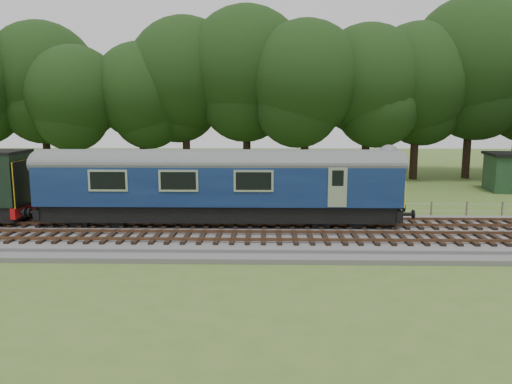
{
  "coord_description": "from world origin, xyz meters",
  "views": [
    {
      "loc": [
        -3.38,
        -23.54,
        6.01
      ],
      "look_at": [
        -3.91,
        1.4,
        2.0
      ],
      "focal_mm": 35.0,
      "sensor_mm": 36.0,
      "label": 1
    }
  ],
  "objects": [
    {
      "name": "track_north",
      "position": [
        0.0,
        1.4,
        0.42
      ],
      "size": [
        67.2,
        2.4,
        0.21
      ],
      "color": "black",
      "rests_on": "ballast"
    },
    {
      "name": "tree_line",
      "position": [
        0.0,
        22.0,
        0.0
      ],
      "size": [
        70.0,
        8.0,
        18.0
      ],
      "primitive_type": null,
      "color": "black",
      "rests_on": "ground"
    },
    {
      "name": "shed",
      "position": [
        15.35,
        14.69,
        1.5
      ],
      "size": [
        4.02,
        4.02,
        2.95
      ],
      "rotation": [
        0.0,
        0.0,
        -0.12
      ],
      "color": "#193722",
      "rests_on": "ground"
    },
    {
      "name": "ground",
      "position": [
        0.0,
        0.0,
        0.0
      ],
      "size": [
        120.0,
        120.0,
        0.0
      ],
      "primitive_type": "plane",
      "color": "#486A27",
      "rests_on": "ground"
    },
    {
      "name": "ballast",
      "position": [
        0.0,
        0.0,
        0.17
      ],
      "size": [
        70.0,
        7.0,
        0.35
      ],
      "primitive_type": "cube",
      "color": "#4C4C4F",
      "rests_on": "ground"
    },
    {
      "name": "track_south",
      "position": [
        0.0,
        -1.6,
        0.42
      ],
      "size": [
        67.2,
        2.4,
        0.21
      ],
      "color": "black",
      "rests_on": "ballast"
    },
    {
      "name": "fence",
      "position": [
        0.0,
        4.5,
        0.0
      ],
      "size": [
        64.0,
        0.12,
        1.0
      ],
      "primitive_type": null,
      "color": "#6B6054",
      "rests_on": "ground"
    },
    {
      "name": "worker",
      "position": [
        -16.35,
        0.58,
        1.23
      ],
      "size": [
        0.67,
        0.47,
        1.76
      ],
      "primitive_type": "imported",
      "rotation": [
        0.0,
        0.0,
        -0.08
      ],
      "color": "orange",
      "rests_on": "ballast"
    },
    {
      "name": "dmu_railcar",
      "position": [
        -5.79,
        1.4,
        2.61
      ],
      "size": [
        18.05,
        2.86,
        3.88
      ],
      "color": "black",
      "rests_on": "ground"
    }
  ]
}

